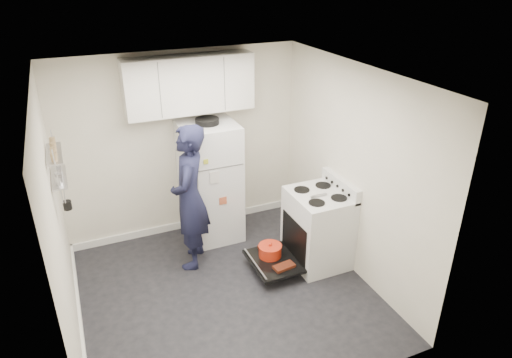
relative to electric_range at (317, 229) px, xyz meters
name	(u,v)px	position (x,y,z in m)	size (l,w,h in m)	color
room	(220,200)	(-1.29, -0.12, 0.74)	(3.21, 3.21, 2.51)	black
electric_range	(317,229)	(0.00, 0.00, 0.00)	(0.66, 0.76, 1.10)	silver
open_oven_door	(272,256)	(-0.59, 0.05, -0.28)	(0.55, 0.70, 0.23)	black
refrigerator	(210,182)	(-1.01, 1.10, 0.35)	(0.72, 0.74, 1.70)	silver
upper_cabinets	(189,84)	(-1.16, 1.28, 1.63)	(1.60, 0.33, 0.70)	silver
wall_shelf_rack	(57,166)	(-2.78, 0.34, 1.21)	(0.14, 0.60, 0.61)	#B2B2B7
person	(190,198)	(-1.43, 0.59, 0.45)	(0.67, 0.44, 1.83)	#161832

